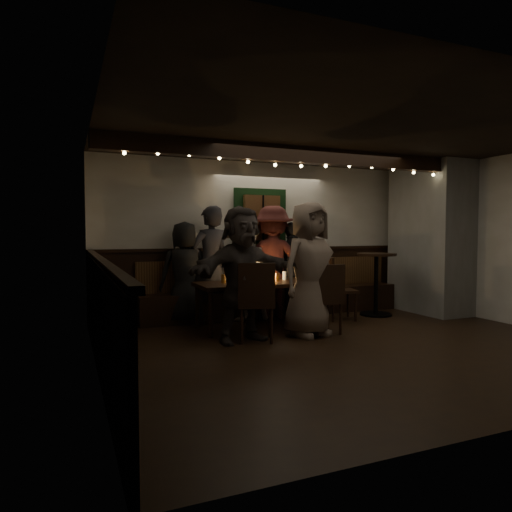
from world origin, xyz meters
name	(u,v)px	position (x,y,z in m)	size (l,w,h in m)	color
room	(357,253)	(1.07, 1.42, 1.07)	(6.02, 5.01, 2.62)	black
dining_table	(261,286)	(-0.63, 1.40, 0.62)	(1.90, 0.81, 0.82)	black
chair_near_left	(256,298)	(-1.04, 0.58, 0.58)	(0.60, 0.60, 1.03)	black
chair_near_right	(326,295)	(0.01, 0.63, 0.55)	(0.46, 0.46, 0.97)	black
chair_end	(335,285)	(0.71, 1.50, 0.57)	(0.56, 0.56, 1.01)	black
high_top	(376,276)	(1.57, 1.58, 0.67)	(0.66, 0.66, 1.05)	black
person_a	(185,273)	(-1.59, 2.15, 0.79)	(0.77, 0.50, 1.57)	black
person_b	(210,264)	(-1.19, 2.11, 0.91)	(0.66, 0.44, 1.82)	#252429
person_c	(246,272)	(-0.62, 2.02, 0.78)	(0.76, 0.59, 1.56)	white
person_d	(273,262)	(-0.14, 2.06, 0.92)	(1.19, 0.68, 1.84)	#3A1614
person_e	(293,269)	(0.22, 2.05, 0.79)	(0.92, 0.39, 1.58)	black
person_f	(242,274)	(-1.19, 0.72, 0.88)	(1.62, 0.52, 1.75)	#37302D
person_g	(309,269)	(-0.24, 0.66, 0.91)	(0.89, 0.58, 1.82)	#766254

